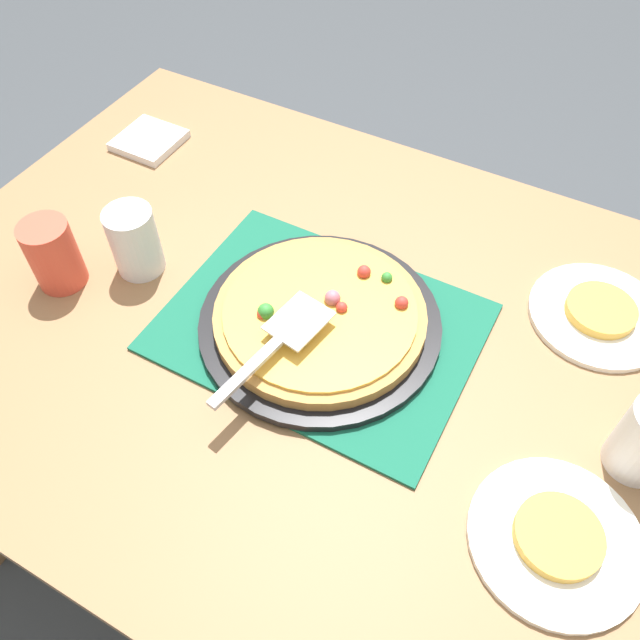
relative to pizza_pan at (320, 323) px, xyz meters
name	(u,v)px	position (x,y,z in m)	size (l,w,h in m)	color
ground_plane	(320,513)	(0.00, 0.00, -0.76)	(8.00, 8.00, 0.00)	#3D4247
dining_table	(320,367)	(0.00, 0.00, -0.12)	(1.40, 1.00, 0.75)	olive
placemat	(320,327)	(0.00, 0.00, -0.01)	(0.48, 0.36, 0.01)	#145B42
pizza_pan	(320,323)	(0.00, 0.00, 0.00)	(0.38, 0.38, 0.01)	black
pizza	(320,315)	(0.00, 0.00, 0.02)	(0.33, 0.33, 0.05)	#B78442
plate_near_left	(598,315)	(0.38, 0.23, -0.01)	(0.22, 0.22, 0.01)	white
plate_far_right	(556,540)	(0.42, -0.16, -0.01)	(0.22, 0.22, 0.01)	white
served_slice_left	(601,310)	(0.38, 0.23, 0.01)	(0.11, 0.11, 0.02)	gold
served_slice_right	(559,536)	(0.42, -0.16, 0.01)	(0.11, 0.11, 0.02)	gold
cup_near	(135,241)	(-0.33, -0.03, 0.05)	(0.08, 0.08, 0.12)	white
cup_corner	(53,254)	(-0.43, -0.11, 0.05)	(0.08, 0.08, 0.12)	#E04C38
pizza_server	(278,341)	(-0.02, -0.10, 0.05)	(0.08, 0.23, 0.01)	silver
napkin_stack	(149,140)	(-0.54, 0.26, -0.01)	(0.12, 0.12, 0.02)	white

